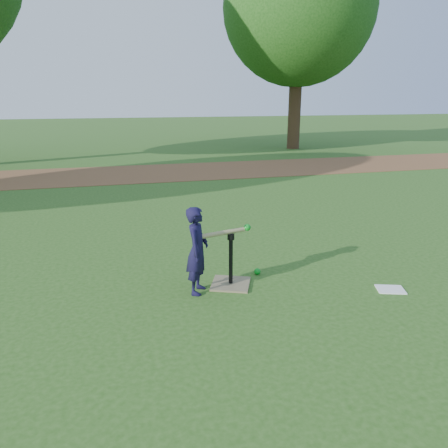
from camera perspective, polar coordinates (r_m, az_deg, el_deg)
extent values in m
plane|color=#285116|center=(5.36, -3.49, -6.76)|extent=(80.00, 80.00, 0.00)
cube|color=brown|center=(12.55, -10.46, 6.53)|extent=(24.00, 3.00, 0.01)
imported|color=black|center=(4.77, -3.51, -3.47)|extent=(0.36, 0.42, 0.98)
sphere|color=#0D931E|center=(5.39, 4.37, -6.19)|extent=(0.08, 0.08, 0.08)
cube|color=white|center=(5.33, 20.91, -7.98)|extent=(0.36, 0.32, 0.01)
cube|color=#7A6D4D|center=(5.11, 0.88, -7.81)|extent=(0.56, 0.56, 0.02)
cylinder|color=black|center=(5.00, 0.89, -4.79)|extent=(0.05, 0.05, 0.55)
cylinder|color=black|center=(4.90, 0.91, -1.69)|extent=(0.08, 0.08, 0.06)
cylinder|color=tan|center=(4.84, -0.39, -1.22)|extent=(0.59, 0.20, 0.05)
sphere|color=tan|center=(4.74, -3.78, -1.64)|extent=(0.06, 0.06, 0.06)
sphere|color=#0D931E|center=(4.99, 3.06, -0.45)|extent=(0.08, 0.08, 0.08)
cylinder|color=#382316|center=(18.42, 9.22, 15.01)|extent=(0.50, 0.50, 3.42)
sphere|color=#285B19|center=(18.69, 9.77, 26.09)|extent=(5.80, 5.80, 5.80)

